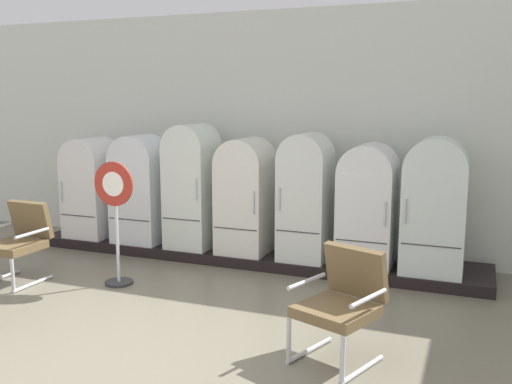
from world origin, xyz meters
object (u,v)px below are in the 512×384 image
Objects in this scene: refrigerator_5 at (368,201)px; armchair_left at (19,238)px; refrigerator_6 at (435,202)px; armchair_right at (343,299)px; refrigerator_1 at (140,186)px; refrigerator_2 at (192,182)px; refrigerator_3 at (246,192)px; refrigerator_4 at (306,193)px; sign_stand at (116,223)px; refrigerator_0 at (92,184)px.

refrigerator_5 is 4.11m from armchair_left.
armchair_right is (-0.53, -2.28, -0.45)m from refrigerator_6.
refrigerator_1 is 0.80m from refrigerator_2.
refrigerator_3 is 2.34m from refrigerator_6.
refrigerator_4 reaches higher than sign_stand.
refrigerator_6 is (1.52, 0.01, -0.01)m from refrigerator_4.
refrigerator_2 is at bearing -178.18° from refrigerator_3.
armchair_left is at bearing -159.46° from refrigerator_6.
refrigerator_3 is at bearing 2.01° from refrigerator_1.
refrigerator_1 is 4.07m from armchair_right.
refrigerator_2 reaches higher than armchair_right.
refrigerator_0 is 1.54× the size of armchair_left.
refrigerator_0 is at bearing 98.62° from armchair_left.
refrigerator_5 is at bearing 95.86° from armchair_right.
refrigerator_3 is 1.61× the size of armchair_left.
refrigerator_2 is 1.57m from refrigerator_4.
refrigerator_0 is at bearing -179.92° from refrigerator_5.
refrigerator_1 is 1.61× the size of armchair_left.
refrigerator_2 reaches higher than refrigerator_6.
refrigerator_1 is 1.04× the size of sign_stand.
armchair_left is (0.26, -1.70, -0.37)m from refrigerator_0.
refrigerator_5 is 0.77m from refrigerator_6.
refrigerator_2 is 1.06× the size of refrigerator_6.
refrigerator_3 reaches higher than armchair_left.
refrigerator_2 is at bearing 138.40° from armchair_right.
armchair_right is at bearing -17.65° from sign_stand.
refrigerator_1 is 3.13m from refrigerator_5.
refrigerator_2 reaches higher than refrigerator_4.
armchair_right is 2.96m from sign_stand.
refrigerator_5 reaches higher than armchair_right.
sign_stand is (0.55, -1.36, -0.19)m from refrigerator_1.
refrigerator_4 is at bearing -177.43° from refrigerator_5.
armchair_right is (0.24, -2.30, -0.39)m from refrigerator_5.
refrigerator_3 is (2.40, 0.01, 0.03)m from refrigerator_0.
armchair_left is at bearing -155.37° from refrigerator_5.
refrigerator_5 is (1.57, -0.00, -0.02)m from refrigerator_3.
refrigerator_1 is 1.61× the size of armchair_right.
refrigerator_6 is 1.69× the size of armchair_right.
refrigerator_1 is at bearing -179.62° from refrigerator_6.
refrigerator_0 reaches higher than sign_stand.
refrigerator_0 is at bearing 176.85° from refrigerator_1.
refrigerator_0 is at bearing 179.49° from refrigerator_4.
refrigerator_2 reaches higher than sign_stand.
refrigerator_6 is 1.69× the size of armchair_left.
refrigerator_3 is at bearing 177.40° from refrigerator_4.
refrigerator_5 is at bearing 0.95° from refrigerator_1.
refrigerator_3 is at bearing 179.90° from refrigerator_5.
refrigerator_4 is (3.21, -0.03, 0.08)m from refrigerator_0.
refrigerator_3 is 2.96m from armchair_right.
armchair_left is at bearing -129.39° from refrigerator_2.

